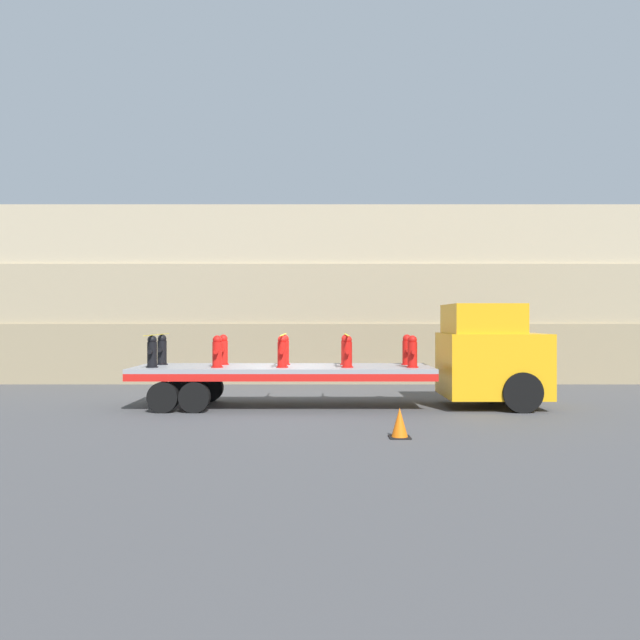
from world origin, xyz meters
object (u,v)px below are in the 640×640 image
at_px(truck_cab, 495,355).
at_px(fire_hydrant_black_near_0, 153,352).
at_px(fire_hydrant_red_far_2, 285,350).
at_px(fire_hydrant_red_far_3, 346,350).
at_px(fire_hydrant_red_far_4, 408,350).
at_px(fire_hydrant_red_near_4, 413,352).
at_px(fire_hydrant_red_near_1, 218,352).
at_px(flatbed_trailer, 262,374).
at_px(traffic_cone, 400,423).
at_px(fire_hydrant_red_near_2, 283,352).
at_px(fire_hydrant_black_far_0, 163,350).
at_px(fire_hydrant_red_far_1, 224,350).
at_px(fire_hydrant_red_near_3, 348,352).

bearing_deg(truck_cab, fire_hydrant_black_near_0, -176.78).
bearing_deg(fire_hydrant_red_far_2, fire_hydrant_red_far_3, 0.00).
bearing_deg(fire_hydrant_red_far_4, fire_hydrant_red_far_2, 180.00).
relative_size(fire_hydrant_red_near_4, fire_hydrant_red_far_4, 1.00).
bearing_deg(fire_hydrant_black_near_0, fire_hydrant_red_near_1, 0.00).
xyz_separation_m(flatbed_trailer, traffic_cone, (3.35, -4.70, -0.62)).
bearing_deg(fire_hydrant_red_near_2, truck_cab, 5.15).
bearing_deg(fire_hydrant_red_far_3, fire_hydrant_black_near_0, -168.67).
distance_m(fire_hydrant_black_near_0, fire_hydrant_red_near_2, 3.62).
height_order(truck_cab, fire_hydrant_red_far_3, truck_cab).
xyz_separation_m(truck_cab, fire_hydrant_black_far_0, (-9.65, 0.54, 0.12)).
relative_size(truck_cab, fire_hydrant_red_near_2, 3.28).
height_order(fire_hydrant_black_far_0, fire_hydrant_red_near_4, same).
distance_m(fire_hydrant_red_far_1, fire_hydrant_red_far_2, 1.81).
relative_size(fire_hydrant_red_near_1, fire_hydrant_red_far_2, 1.00).
relative_size(fire_hydrant_black_near_0, fire_hydrant_red_near_3, 1.00).
xyz_separation_m(fire_hydrant_red_far_1, fire_hydrant_red_far_4, (5.42, 0.00, 0.00)).
bearing_deg(fire_hydrant_black_far_0, fire_hydrant_red_far_4, 0.00).
height_order(fire_hydrant_red_near_1, fire_hydrant_red_near_4, same).
height_order(fire_hydrant_red_near_2, fire_hydrant_red_far_4, same).
bearing_deg(fire_hydrant_red_far_4, fire_hydrant_red_near_3, -148.99).
relative_size(truck_cab, flatbed_trailer, 0.35).
bearing_deg(fire_hydrant_red_near_1, fire_hydrant_red_far_3, 16.73).
xyz_separation_m(flatbed_trailer, fire_hydrant_red_far_4, (4.24, 0.54, 0.66)).
distance_m(fire_hydrant_black_far_0, fire_hydrant_red_far_4, 7.23).
height_order(flatbed_trailer, fire_hydrant_black_near_0, fire_hydrant_black_near_0).
bearing_deg(fire_hydrant_red_far_3, truck_cab, -7.33).
bearing_deg(flatbed_trailer, fire_hydrant_red_near_1, -155.39).
distance_m(fire_hydrant_black_near_0, fire_hydrant_red_far_1, 2.11).
relative_size(fire_hydrant_black_far_0, fire_hydrant_red_near_1, 1.00).
relative_size(fire_hydrant_red_near_3, fire_hydrant_red_far_3, 1.00).
distance_m(fire_hydrant_black_far_0, fire_hydrant_red_near_3, 5.53).
height_order(fire_hydrant_red_far_2, fire_hydrant_red_near_4, same).
height_order(fire_hydrant_red_far_1, traffic_cone, fire_hydrant_red_far_1).
height_order(fire_hydrant_black_far_0, fire_hydrant_red_far_1, same).
bearing_deg(fire_hydrant_red_far_2, fire_hydrant_red_far_1, 180.00).
relative_size(fire_hydrant_black_near_0, fire_hydrant_black_far_0, 1.00).
bearing_deg(fire_hydrant_red_far_2, traffic_cone, -62.52).
height_order(truck_cab, fire_hydrant_red_near_2, truck_cab).
xyz_separation_m(truck_cab, fire_hydrant_red_near_2, (-6.03, -0.54, 0.12)).
bearing_deg(fire_hydrant_red_near_1, fire_hydrant_red_far_1, 90.00).
xyz_separation_m(fire_hydrant_red_far_1, fire_hydrant_red_far_3, (3.62, 0.00, 0.00)).
distance_m(fire_hydrant_red_far_2, fire_hydrant_red_far_4, 3.62).
bearing_deg(traffic_cone, flatbed_trailer, 125.47).
bearing_deg(truck_cab, fire_hydrant_red_near_1, -176.04).
bearing_deg(traffic_cone, fire_hydrant_red_far_2, 117.48).
xyz_separation_m(fire_hydrant_red_near_1, fire_hydrant_red_far_3, (3.62, 1.09, 0.00)).
xyz_separation_m(truck_cab, fire_hydrant_red_near_1, (-7.84, -0.54, 0.12)).
xyz_separation_m(fire_hydrant_red_far_2, traffic_cone, (2.73, -5.25, -1.29)).
distance_m(fire_hydrant_red_near_2, fire_hydrant_red_far_2, 1.09).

